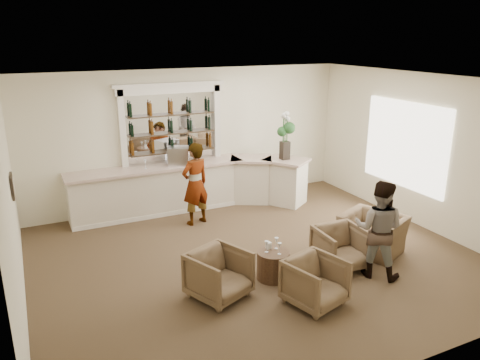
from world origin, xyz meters
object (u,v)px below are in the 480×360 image
sommelier (195,184)px  armchair_right (340,248)px  armchair_far (373,233)px  espresso_machine (178,156)px  cocktail_table (273,265)px  bar_counter (193,186)px  guest (379,229)px  armchair_left (219,275)px  flower_vase (285,133)px  armchair_center (315,282)px

sommelier → armchair_right: 3.52m
armchair_far → espresso_machine: size_ratio=2.34×
sommelier → espresso_machine: size_ratio=3.86×
cocktail_table → armchair_right: (1.29, -0.17, 0.13)m
cocktail_table → sommelier: (-0.34, 2.90, 0.67)m
cocktail_table → armchair_far: size_ratio=0.51×
bar_counter → guest: bearing=-68.4°
armchair_left → flower_vase: size_ratio=0.74×
cocktail_table → guest: (1.68, -0.67, 0.62)m
armchair_center → cocktail_table: bearing=84.9°
cocktail_table → guest: bearing=-21.9°
guest → armchair_center: 1.60m
bar_counter → espresso_machine: bearing=172.9°
armchair_far → espresso_machine: espresso_machine is taller
sommelier → armchair_far: size_ratio=1.65×
guest → armchair_center: bearing=62.3°
armchair_right → armchair_far: 1.03m
armchair_left → armchair_center: (1.27, -0.84, -0.01)m
sommelier → cocktail_table: bearing=80.1°
armchair_center → armchair_right: armchair_right is taller
sommelier → flower_vase: size_ratio=1.58×
armchair_far → flower_vase: flower_vase is taller
armchair_center → armchair_far: bearing=12.1°
armchair_right → flower_vase: size_ratio=0.72×
guest → espresso_machine: 4.97m
espresso_machine → armchair_right: bearing=-45.9°
guest → armchair_left: (-2.76, 0.52, -0.48)m
armchair_center → espresso_machine: espresso_machine is taller
guest → armchair_right: guest is taller
flower_vase → bar_counter: bearing=164.6°
armchair_far → espresso_machine: 4.67m
armchair_left → armchair_center: 1.52m
sommelier → armchair_left: bearing=59.7°
sommelier → espresso_machine: sommelier is taller
bar_counter → guest: (1.76, -4.45, 0.29)m
bar_counter → armchair_far: (2.36, -3.66, -0.21)m
armchair_left → cocktail_table: bearing=-14.9°
cocktail_table → armchair_left: size_ratio=0.66×
bar_counter → guest: size_ratio=3.29×
armchair_right → flower_vase: flower_vase is taller
cocktail_table → flower_vase: size_ratio=0.49×
bar_counter → armchair_right: bearing=-70.9°
sommelier → flower_vase: bearing=170.0°
cocktail_table → sommelier: size_ratio=0.31×
flower_vase → armchair_right: bearing=-103.5°
bar_counter → armchair_right: (1.37, -3.95, -0.19)m
bar_counter → cocktail_table: 3.79m
sommelier → armchair_left: size_ratio=2.14×
armchair_right → armchair_far: (0.99, 0.29, -0.02)m
armchair_far → cocktail_table: bearing=-110.8°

